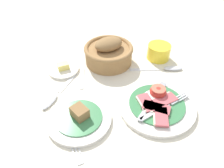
{
  "coord_description": "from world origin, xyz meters",
  "views": [
    {
      "loc": [
        -0.15,
        -0.44,
        0.49
      ],
      "look_at": [
        -0.05,
        0.08,
        0.02
      ],
      "focal_mm": 35.0,
      "sensor_mm": 36.0,
      "label": 1
    }
  ],
  "objects_px": {
    "sugar_cup": "(159,51)",
    "teaspoon_stray": "(166,68)",
    "breakfast_plate": "(157,104)",
    "bread_plate": "(79,118)",
    "bread_basket": "(109,53)",
    "teaspoon_near_cup": "(81,93)",
    "teaspoon_by_saucer": "(55,96)",
    "butter_dish": "(64,69)"
  },
  "relations": [
    {
      "from": "butter_dish",
      "to": "teaspoon_by_saucer",
      "type": "relative_size",
      "value": 0.65
    },
    {
      "from": "breakfast_plate",
      "to": "teaspoon_by_saucer",
      "type": "bearing_deg",
      "value": 162.21
    },
    {
      "from": "teaspoon_near_cup",
      "to": "teaspoon_stray",
      "type": "bearing_deg",
      "value": 110.19
    },
    {
      "from": "teaspoon_near_cup",
      "to": "teaspoon_by_saucer",
      "type": "bearing_deg",
      "value": -83.78
    },
    {
      "from": "sugar_cup",
      "to": "butter_dish",
      "type": "height_order",
      "value": "sugar_cup"
    },
    {
      "from": "sugar_cup",
      "to": "bread_basket",
      "type": "relative_size",
      "value": 0.48
    },
    {
      "from": "teaspoon_near_cup",
      "to": "butter_dish",
      "type": "bearing_deg",
      "value": -151.76
    },
    {
      "from": "teaspoon_by_saucer",
      "to": "bread_plate",
      "type": "bearing_deg",
      "value": 67.51
    },
    {
      "from": "bread_basket",
      "to": "butter_dish",
      "type": "height_order",
      "value": "bread_basket"
    },
    {
      "from": "bread_plate",
      "to": "teaspoon_by_saucer",
      "type": "height_order",
      "value": "bread_plate"
    },
    {
      "from": "breakfast_plate",
      "to": "bread_plate",
      "type": "relative_size",
      "value": 1.26
    },
    {
      "from": "bread_plate",
      "to": "teaspoon_near_cup",
      "type": "height_order",
      "value": "bread_plate"
    },
    {
      "from": "bread_plate",
      "to": "bread_basket",
      "type": "height_order",
      "value": "bread_basket"
    },
    {
      "from": "breakfast_plate",
      "to": "sugar_cup",
      "type": "bearing_deg",
      "value": 69.24
    },
    {
      "from": "bread_plate",
      "to": "breakfast_plate",
      "type": "bearing_deg",
      "value": 2.39
    },
    {
      "from": "bread_plate",
      "to": "teaspoon_near_cup",
      "type": "distance_m",
      "value": 0.11
    },
    {
      "from": "bread_basket",
      "to": "butter_dish",
      "type": "bearing_deg",
      "value": -172.28
    },
    {
      "from": "sugar_cup",
      "to": "teaspoon_stray",
      "type": "xyz_separation_m",
      "value": [
        0.0,
        -0.08,
        -0.03
      ]
    },
    {
      "from": "breakfast_plate",
      "to": "sugar_cup",
      "type": "height_order",
      "value": "sugar_cup"
    },
    {
      "from": "bread_basket",
      "to": "teaspoon_stray",
      "type": "relative_size",
      "value": 0.94
    },
    {
      "from": "bread_plate",
      "to": "teaspoon_near_cup",
      "type": "bearing_deg",
      "value": 82.5
    },
    {
      "from": "bread_plate",
      "to": "butter_dish",
      "type": "xyz_separation_m",
      "value": [
        -0.04,
        0.24,
        -0.0
      ]
    },
    {
      "from": "breakfast_plate",
      "to": "teaspoon_by_saucer",
      "type": "height_order",
      "value": "breakfast_plate"
    },
    {
      "from": "breakfast_plate",
      "to": "bread_basket",
      "type": "relative_size",
      "value": 1.29
    },
    {
      "from": "bread_plate",
      "to": "teaspoon_by_saucer",
      "type": "relative_size",
      "value": 1.09
    },
    {
      "from": "teaspoon_by_saucer",
      "to": "teaspoon_near_cup",
      "type": "xyz_separation_m",
      "value": [
        0.08,
        -0.0,
        0.0
      ]
    },
    {
      "from": "breakfast_plate",
      "to": "bread_plate",
      "type": "bearing_deg",
      "value": -177.61
    },
    {
      "from": "teaspoon_by_saucer",
      "to": "teaspoon_near_cup",
      "type": "bearing_deg",
      "value": 123.41
    },
    {
      "from": "bread_basket",
      "to": "sugar_cup",
      "type": "bearing_deg",
      "value": -3.41
    },
    {
      "from": "bread_basket",
      "to": "teaspoon_stray",
      "type": "bearing_deg",
      "value": -24.2
    },
    {
      "from": "teaspoon_stray",
      "to": "teaspoon_by_saucer",
      "type": "bearing_deg",
      "value": -160.34
    },
    {
      "from": "breakfast_plate",
      "to": "bread_basket",
      "type": "bearing_deg",
      "value": 111.78
    },
    {
      "from": "butter_dish",
      "to": "teaspoon_stray",
      "type": "height_order",
      "value": "butter_dish"
    },
    {
      "from": "teaspoon_by_saucer",
      "to": "breakfast_plate",
      "type": "bearing_deg",
      "value": 106.95
    },
    {
      "from": "breakfast_plate",
      "to": "teaspoon_by_saucer",
      "type": "relative_size",
      "value": 1.38
    },
    {
      "from": "butter_dish",
      "to": "teaspoon_near_cup",
      "type": "distance_m",
      "value": 0.14
    },
    {
      "from": "teaspoon_near_cup",
      "to": "sugar_cup",
      "type": "bearing_deg",
      "value": 122.74
    },
    {
      "from": "bread_plate",
      "to": "butter_dish",
      "type": "distance_m",
      "value": 0.24
    },
    {
      "from": "breakfast_plate",
      "to": "butter_dish",
      "type": "relative_size",
      "value": 2.12
    },
    {
      "from": "bread_basket",
      "to": "breakfast_plate",
      "type": "bearing_deg",
      "value": -68.22
    },
    {
      "from": "teaspoon_near_cup",
      "to": "breakfast_plate",
      "type": "bearing_deg",
      "value": 74.15
    },
    {
      "from": "breakfast_plate",
      "to": "bread_basket",
      "type": "xyz_separation_m",
      "value": [
        -0.1,
        0.25,
        0.03
      ]
    }
  ]
}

